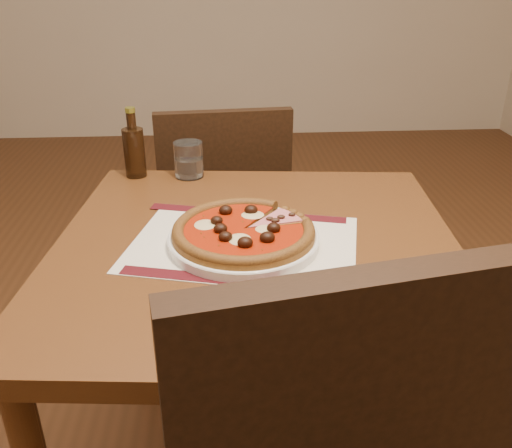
# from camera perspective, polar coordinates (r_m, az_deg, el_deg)

# --- Properties ---
(table) EXTENTS (0.87, 0.87, 0.75)m
(table) POSITION_cam_1_polar(r_m,az_deg,el_deg) (1.13, 0.07, -6.47)
(table) COLOR brown
(table) RESTS_ON ground
(chair_far) EXTENTS (0.44, 0.44, 0.86)m
(chair_far) POSITION_cam_1_polar(r_m,az_deg,el_deg) (1.82, -3.48, 1.25)
(chair_far) COLOR black
(chair_far) RESTS_ON ground
(placemat) EXTENTS (0.50, 0.41, 0.00)m
(placemat) POSITION_cam_1_polar(r_m,az_deg,el_deg) (1.07, -1.30, -2.08)
(placemat) COLOR beige
(placemat) RESTS_ON table
(plate) EXTENTS (0.30, 0.30, 0.02)m
(plate) POSITION_cam_1_polar(r_m,az_deg,el_deg) (1.06, -1.30, -1.60)
(plate) COLOR white
(plate) RESTS_ON placemat
(pizza) EXTENTS (0.28, 0.28, 0.04)m
(pizza) POSITION_cam_1_polar(r_m,az_deg,el_deg) (1.05, -1.33, -0.65)
(pizza) COLOR olive
(pizza) RESTS_ON plate
(ham_slice) EXTENTS (0.13, 0.10, 0.02)m
(ham_slice) POSITION_cam_1_polar(r_m,az_deg,el_deg) (1.11, 2.32, 0.63)
(ham_slice) COLOR olive
(ham_slice) RESTS_ON plate
(water_glass) EXTENTS (0.10, 0.10, 0.09)m
(water_glass) POSITION_cam_1_polar(r_m,az_deg,el_deg) (1.40, -7.11, 6.74)
(water_glass) COLOR white
(water_glass) RESTS_ON table
(bottle) EXTENTS (0.05, 0.05, 0.18)m
(bottle) POSITION_cam_1_polar(r_m,az_deg,el_deg) (1.42, -12.71, 7.62)
(bottle) COLOR #371F0D
(bottle) RESTS_ON table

